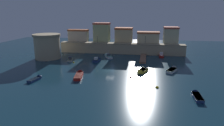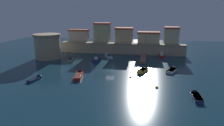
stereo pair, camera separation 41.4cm
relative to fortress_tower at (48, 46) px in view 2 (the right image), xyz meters
name	(u,v)px [view 2 (the right image)]	position (x,y,z in m)	size (l,w,h in m)	color
ground_plane	(110,70)	(25.81, -11.74, -4.61)	(142.27, 142.27, 0.00)	#112D3D
quay_wall	(121,48)	(25.81, 13.94, -2.43)	(51.57, 4.23, 4.34)	tan
old_town_backdrop	(127,35)	(27.64, 18.40, 2.75)	(47.47, 6.14, 8.29)	#B8A88F
fortress_tower	(48,46)	(0.00, 0.00, 0.00)	(10.03, 10.03, 9.10)	tan
pier_dock	(143,58)	(35.27, 4.85, -4.30)	(2.11, 14.25, 0.70)	brown
quay_lamp_0	(98,38)	(15.70, 13.94, 1.76)	(0.32, 0.32, 2.99)	black
quay_lamp_1	(146,38)	(35.72, 13.94, 2.10)	(0.32, 0.32, 3.58)	black
moored_boat_0	(141,71)	(35.22, -12.88, -4.18)	(3.63, 6.09, 1.77)	gold
moored_boat_1	(161,55)	(42.12, 11.07, -4.10)	(1.71, 6.46, 3.15)	red
moored_boat_2	(97,60)	(19.26, -1.10, -4.11)	(2.33, 5.05, 1.98)	navy
moored_boat_3	(71,59)	(9.35, -1.28, -4.18)	(2.69, 5.56, 1.97)	silver
moored_boat_4	(108,56)	(21.60, 6.52, -4.17)	(4.47, 6.96, 3.34)	white
moored_boat_5	(196,95)	(46.95, -28.22, -4.27)	(1.65, 5.92, 1.47)	navy
moored_boat_6	(37,78)	(8.62, -23.53, -4.31)	(2.08, 5.42, 1.36)	navy
moored_boat_7	(173,70)	(44.35, -9.36, -4.20)	(4.21, 6.42, 1.75)	white
moored_boat_8	(79,75)	(18.64, -19.12, -4.19)	(3.05, 7.58, 1.68)	red
mooring_buoy_0	(130,78)	(32.55, -17.85, -4.61)	(0.59, 0.59, 0.59)	red
mooring_buoy_1	(157,88)	(39.18, -24.31, -4.61)	(0.78, 0.78, 0.78)	yellow
mooring_buoy_2	(74,63)	(11.79, -4.84, -4.61)	(0.61, 0.61, 0.61)	yellow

